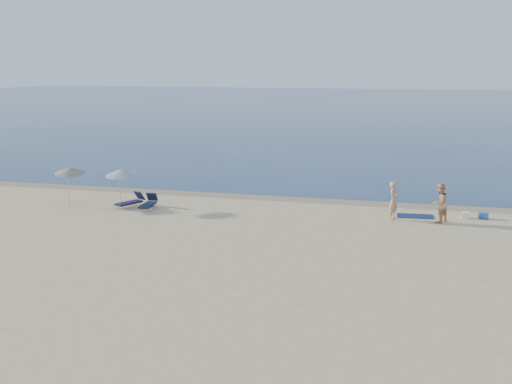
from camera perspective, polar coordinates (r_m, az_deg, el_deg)
ground at (r=17.61m, az=-4.98°, el=-13.69°), size 160.00×160.00×0.00m
sea at (r=115.35m, az=12.20°, el=7.42°), size 240.00×160.00×0.01m
wet_sand_strip at (r=35.61m, az=5.63°, el=-0.75°), size 240.00×1.60×0.00m
person_left at (r=31.69m, az=12.15°, el=-0.75°), size 0.62×0.78×1.86m
person_right at (r=31.62m, az=16.00°, el=-0.95°), size 1.10×1.15×1.88m
beach_towel at (r=32.74m, az=13.96°, el=-2.09°), size 1.82×1.10×0.03m
white_bag at (r=33.03m, az=18.13°, el=-1.96°), size 0.36×0.31×0.31m
blue_cooler at (r=33.18m, az=19.57°, el=-2.00°), size 0.49×0.40×0.30m
umbrella_near at (r=34.03m, az=-11.89°, el=1.74°), size 1.90×1.92×2.19m
umbrella_far at (r=35.46m, az=-16.22°, el=1.86°), size 2.12×2.13×2.16m
lounger_left at (r=33.92m, az=-9.54°, el=-1.01°), size 0.70×1.71×0.74m
lounger_right at (r=34.54m, az=-11.08°, el=-0.84°), size 1.20×1.75×0.74m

